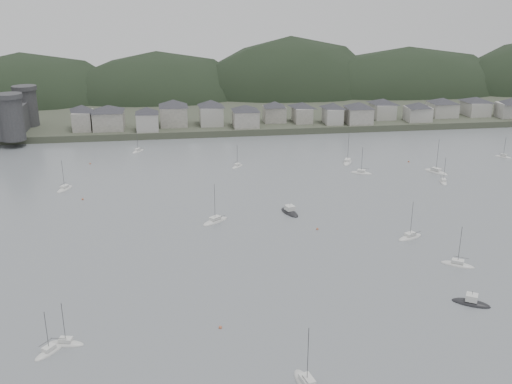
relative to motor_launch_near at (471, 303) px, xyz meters
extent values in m
plane|color=slate|center=(-37.76, -12.86, -0.29)|extent=(900.00, 900.00, 0.00)
cube|color=#383D2D|center=(-37.76, 282.14, 1.21)|extent=(900.00, 250.00, 3.00)
ellipsoid|color=black|center=(-148.63, 259.07, -10.43)|extent=(138.98, 92.48, 81.13)
ellipsoid|color=black|center=(-70.06, 260.00, -10.26)|extent=(132.08, 90.41, 79.74)
ellipsoid|color=black|center=(12.89, 260.07, -12.97)|extent=(133.88, 88.37, 101.41)
ellipsoid|color=black|center=(88.19, 255.05, -10.61)|extent=(165.81, 81.78, 82.55)
cylinder|color=#333336|center=(-129.76, 153.14, 11.71)|extent=(10.00, 10.00, 18.00)
cylinder|color=#333336|center=(-129.76, 181.14, 11.21)|extent=(10.00, 10.00, 17.00)
cube|color=#333336|center=(-129.76, 167.14, 8.71)|extent=(3.50, 30.00, 12.00)
cube|color=gray|center=(-102.76, 169.10, 7.00)|extent=(8.34, 12.91, 8.59)
pyramid|color=#2D2D32|center=(-102.76, 169.10, 12.80)|extent=(15.78, 15.78, 3.01)
cube|color=gray|center=(-91.08, 168.46, 6.89)|extent=(13.68, 13.35, 8.36)
pyramid|color=#2D2D32|center=(-91.08, 168.46, 12.53)|extent=(20.07, 20.07, 2.93)
cube|color=#A5A29B|center=(-73.34, 163.15, 6.75)|extent=(9.78, 10.20, 8.08)
pyramid|color=#2D2D32|center=(-73.34, 163.15, 12.20)|extent=(14.83, 14.83, 2.83)
cube|color=gray|center=(-61.27, 172.78, 7.26)|extent=(12.59, 13.33, 9.09)
pyramid|color=#2D2D32|center=(-61.27, 172.78, 13.39)|extent=(19.24, 19.24, 3.18)
cube|color=#A5A29B|center=(-43.51, 171.24, 7.14)|extent=(10.74, 12.17, 8.87)
pyramid|color=#2D2D32|center=(-43.51, 171.24, 13.13)|extent=(17.01, 17.01, 3.10)
cube|color=gray|center=(-27.84, 164.67, 6.56)|extent=(11.63, 12.09, 7.69)
pyramid|color=#2D2D32|center=(-27.84, 164.67, 11.75)|extent=(17.61, 17.61, 2.69)
cube|color=gray|center=(-12.51, 173.33, 6.43)|extent=(10.37, 9.35, 7.44)
pyramid|color=#2D2D32|center=(-12.51, 173.33, 11.45)|extent=(14.65, 14.65, 2.60)
cube|color=gray|center=(0.87, 170.93, 6.32)|extent=(8.24, 12.20, 7.22)
pyramid|color=#2D2D32|center=(0.87, 170.93, 11.19)|extent=(15.17, 15.17, 2.53)
cube|color=#A5A29B|center=(14.74, 165.69, 6.44)|extent=(8.06, 10.91, 7.46)
pyramid|color=#2D2D32|center=(14.74, 165.69, 11.48)|extent=(14.08, 14.08, 2.61)
cube|color=gray|center=(27.05, 164.20, 6.54)|extent=(11.73, 11.78, 7.66)
pyramid|color=#2D2D32|center=(27.05, 164.20, 11.71)|extent=(17.46, 17.46, 2.68)
cube|color=#A5A29B|center=(42.87, 174.05, 6.38)|extent=(10.19, 13.02, 7.33)
pyramid|color=#2D2D32|center=(42.87, 174.05, 11.33)|extent=(17.23, 17.23, 2.57)
cube|color=#A5A29B|center=(57.79, 165.20, 6.15)|extent=(11.70, 9.81, 6.88)
pyramid|color=#2D2D32|center=(57.79, 165.20, 10.79)|extent=(15.97, 15.97, 2.41)
cube|color=#A5A29B|center=(74.64, 174.04, 6.21)|extent=(12.83, 12.48, 7.00)
pyramid|color=#2D2D32|center=(74.64, 174.04, 10.93)|extent=(18.79, 18.79, 2.45)
cube|color=#A5A29B|center=(92.97, 174.56, 6.19)|extent=(11.07, 13.50, 6.97)
pyramid|color=#2D2D32|center=(92.97, 174.56, 10.90)|extent=(18.25, 18.25, 2.44)
cube|color=#A5A29B|center=(108.26, 166.86, 6.38)|extent=(13.75, 9.12, 7.34)
ellipsoid|color=silver|center=(6.15, 94.17, -0.24)|extent=(8.18, 5.79, 1.58)
cube|color=silver|center=(6.15, 94.17, 0.85)|extent=(3.25, 2.79, 0.70)
cylinder|color=#3F3F42|center=(6.15, 94.17, 4.84)|extent=(0.12, 0.12, 9.86)
cylinder|color=#3F3F42|center=(7.42, 94.80, 1.40)|extent=(3.22, 1.68, 0.10)
ellipsoid|color=silver|center=(33.93, 91.30, -0.24)|extent=(7.82, 10.19, 1.99)
cube|color=silver|center=(33.93, 91.30, 1.06)|extent=(3.66, 4.11, 0.70)
cylinder|color=#3F3F42|center=(33.93, 91.30, 6.13)|extent=(0.12, 0.12, 12.45)
cylinder|color=#3F3F42|center=(33.02, 89.76, 1.61)|extent=(2.37, 3.90, 0.10)
ellipsoid|color=silver|center=(0.80, 35.42, -0.24)|extent=(8.67, 5.76, 1.66)
cube|color=silver|center=(0.80, 35.42, 0.89)|extent=(3.39, 2.84, 0.70)
cylinder|color=#3F3F42|center=(0.80, 35.42, 5.10)|extent=(0.12, 0.12, 10.38)
cylinder|color=#3F3F42|center=(2.17, 34.82, 1.44)|extent=(3.46, 1.59, 0.10)
ellipsoid|color=silver|center=(5.80, 17.84, -0.24)|extent=(8.12, 6.63, 1.61)
cube|color=silver|center=(5.80, 17.84, 0.87)|extent=(3.33, 3.04, 0.70)
cylinder|color=#3F3F42|center=(5.80, 17.84, 4.94)|extent=(0.12, 0.12, 10.07)
cylinder|color=#3F3F42|center=(7.00, 18.65, 1.42)|extent=(3.06, 2.11, 0.10)
ellipsoid|color=silver|center=(5.21, 108.43, -0.24)|extent=(6.71, 9.55, 1.84)
cube|color=silver|center=(5.21, 108.43, 0.98)|extent=(3.24, 3.78, 0.70)
cylinder|color=#3F3F42|center=(5.21, 108.43, 5.66)|extent=(0.12, 0.12, 11.50)
cylinder|color=#3F3F42|center=(4.48, 109.91, 1.53)|extent=(1.92, 3.76, 0.10)
ellipsoid|color=silver|center=(-50.89, 54.65, -0.24)|extent=(9.07, 7.98, 1.84)
cube|color=silver|center=(-50.89, 54.65, 0.98)|extent=(3.79, 3.58, 0.70)
cylinder|color=#3F3F42|center=(-50.89, 54.65, 5.66)|extent=(0.12, 0.12, 11.51)
cylinder|color=#3F3F42|center=(-49.59, 53.63, 1.53)|extent=(3.33, 2.62, 0.10)
ellipsoid|color=silver|center=(-86.48, -5.30, -0.24)|extent=(5.86, 6.64, 1.35)
cube|color=silver|center=(-86.48, -5.30, 0.73)|extent=(2.62, 2.77, 0.70)
cylinder|color=#3F3F42|center=(-86.48, -5.30, 4.12)|extent=(0.12, 0.12, 8.43)
cylinder|color=#3F3F42|center=(-87.23, -4.34, 1.28)|extent=(1.95, 2.45, 0.10)
ellipsoid|color=silver|center=(-99.18, 91.07, -0.24)|extent=(5.84, 8.35, 1.61)
cube|color=silver|center=(-99.18, 91.07, 0.86)|extent=(2.82, 3.30, 0.70)
cylinder|color=#3F3F42|center=(-99.18, 91.07, 4.93)|extent=(0.12, 0.12, 10.05)
cylinder|color=#3F3F42|center=(-99.82, 92.37, 1.41)|extent=(1.68, 3.29, 0.10)
ellipsoid|color=silver|center=(-76.85, 137.14, -0.24)|extent=(5.94, 7.00, 1.40)
cube|color=silver|center=(-76.85, 137.14, 0.76)|extent=(2.69, 2.90, 0.70)
cylinder|color=#3F3F42|center=(-76.85, 137.14, 4.30)|extent=(0.12, 0.12, 8.78)
cylinder|color=#3F3F42|center=(-76.11, 136.11, 1.31)|extent=(1.94, 2.61, 0.10)
ellipsoid|color=silver|center=(-38.14, 109.19, -0.24)|extent=(5.91, 6.54, 1.34)
cube|color=silver|center=(-38.14, 109.19, 0.73)|extent=(2.63, 2.75, 0.70)
cylinder|color=#3F3F42|center=(-38.14, 109.19, 4.10)|extent=(0.12, 0.12, 8.38)
cylinder|color=#3F3F42|center=(-38.91, 110.12, 1.28)|extent=(1.99, 2.40, 0.10)
ellipsoid|color=silver|center=(69.98, 107.01, -0.24)|extent=(6.09, 6.09, 1.31)
cube|color=silver|center=(69.98, 107.01, 0.71)|extent=(2.63, 2.63, 0.70)
cylinder|color=#3F3F42|center=(69.98, 107.01, 3.99)|extent=(0.12, 0.12, 8.16)
cylinder|color=#3F3F42|center=(69.15, 106.18, 1.26)|extent=(2.15, 2.15, 0.10)
ellipsoid|color=silver|center=(31.35, 79.73, -0.24)|extent=(3.97, 7.44, 1.42)
cube|color=silver|center=(31.35, 79.73, 0.77)|extent=(2.13, 2.79, 0.70)
cylinder|color=#3F3F42|center=(31.35, 79.73, 4.34)|extent=(0.12, 0.12, 8.87)
cylinder|color=#3F3F42|center=(31.03, 80.96, 1.32)|extent=(0.90, 3.12, 0.10)
cube|color=silver|center=(-41.13, -21.48, 0.95)|extent=(2.58, 3.45, 0.70)
cylinder|color=#3F3F42|center=(-41.13, -21.48, 5.45)|extent=(0.12, 0.12, 11.08)
cylinder|color=#3F3F42|center=(-41.48, -23.04, 1.50)|extent=(0.96, 3.92, 0.10)
ellipsoid|color=silver|center=(-83.83, -3.04, -0.24)|extent=(7.30, 3.78, 1.39)
cube|color=silver|center=(-83.83, -3.04, 0.76)|extent=(2.73, 2.06, 0.70)
cylinder|color=#3F3F42|center=(-83.83, -3.04, 4.27)|extent=(0.12, 0.12, 8.71)
cylinder|color=#3F3F42|center=(-85.05, -3.33, 1.31)|extent=(3.08, 0.82, 0.10)
ellipsoid|color=black|center=(0.00, 0.00, -0.24)|extent=(8.32, 6.81, 1.77)
cube|color=silver|center=(0.00, 0.00, 1.29)|extent=(3.25, 3.20, 1.40)
cylinder|color=#3F3F42|center=(0.00, 0.00, 2.19)|extent=(0.10, 0.10, 1.20)
ellipsoid|color=black|center=(-27.95, 58.57, -0.24)|extent=(5.76, 9.43, 1.95)
cube|color=silver|center=(-27.95, 58.57, 1.39)|extent=(3.18, 3.30, 1.40)
cylinder|color=#3F3F42|center=(-27.95, 58.57, 2.29)|extent=(0.10, 0.10, 1.20)
sphere|color=#B75E3D|center=(-91.80, 79.86, -0.14)|extent=(0.70, 0.70, 0.70)
sphere|color=#B75E3D|center=(-54.24, -1.67, -0.14)|extent=(0.70, 0.70, 0.70)
sphere|color=#B75E3D|center=(-22.76, 44.81, -0.14)|extent=(0.70, 0.70, 0.70)
sphere|color=#B75E3D|center=(-94.42, 121.24, -0.14)|extent=(0.70, 0.70, 0.70)
sphere|color=#B75E3D|center=(29.44, 106.06, -0.14)|extent=(0.70, 0.70, 0.70)
camera|label=1|loc=(-61.58, -101.66, 63.36)|focal=40.57mm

